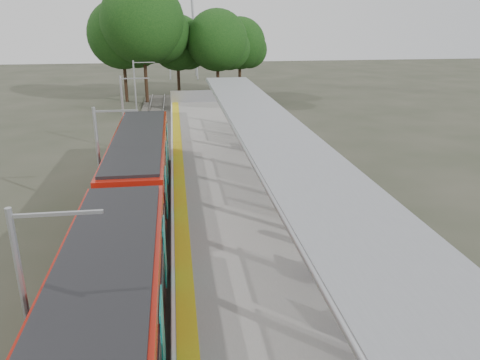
# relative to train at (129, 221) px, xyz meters

# --- Properties ---
(trackbed) EXTENTS (3.00, 70.00, 0.24)m
(trackbed) POSITION_rel_train_xyz_m (-0.00, 6.45, -1.93)
(trackbed) COLOR #59544C
(trackbed) RESTS_ON ground
(platform) EXTENTS (6.00, 50.00, 1.00)m
(platform) POSITION_rel_train_xyz_m (4.50, 6.45, -1.55)
(platform) COLOR gray
(platform) RESTS_ON ground
(tactile_strip) EXTENTS (0.60, 50.00, 0.02)m
(tactile_strip) POSITION_rel_train_xyz_m (1.95, 6.45, -1.04)
(tactile_strip) COLOR yellow
(tactile_strip) RESTS_ON platform
(end_fence) EXTENTS (6.00, 0.10, 1.20)m
(end_fence) POSITION_rel_train_xyz_m (4.50, 31.40, -0.45)
(end_fence) COLOR #9EA0A5
(end_fence) RESTS_ON platform
(train) EXTENTS (2.74, 27.60, 3.62)m
(train) POSITION_rel_train_xyz_m (0.00, 0.00, 0.00)
(train) COLOR black
(train) RESTS_ON ground
(canopy) EXTENTS (3.27, 38.00, 3.66)m
(canopy) POSITION_rel_train_xyz_m (6.11, 2.64, 2.15)
(canopy) COLOR #9EA0A5
(canopy) RESTS_ON platform
(tree_cluster) EXTENTS (20.54, 13.38, 13.21)m
(tree_cluster) POSITION_rel_train_xyz_m (1.58, 38.59, 5.43)
(tree_cluster) COLOR #382316
(tree_cluster) RESTS_ON ground
(catenary_masts) EXTENTS (2.08, 48.16, 5.40)m
(catenary_masts) POSITION_rel_train_xyz_m (-1.72, 5.45, 0.86)
(catenary_masts) COLOR #9EA0A5
(catenary_masts) RESTS_ON ground
(bench_near) EXTENTS (0.77, 1.55, 1.02)m
(bench_near) POSITION_rel_train_xyz_m (6.80, -6.41, -0.52)
(bench_near) COLOR #110E4A
(bench_near) RESTS_ON platform
(bench_mid) EXTENTS (0.55, 1.44, 0.96)m
(bench_mid) POSITION_rel_train_xyz_m (6.63, -3.36, -0.55)
(bench_mid) COLOR #110E4A
(bench_mid) RESTS_ON platform
(bench_far) EXTENTS (0.47, 1.55, 1.06)m
(bench_far) POSITION_rel_train_xyz_m (7.11, 12.76, -0.50)
(bench_far) COLOR #110E4A
(bench_far) RESTS_ON platform
(info_pillar_far) EXTENTS (0.37, 0.37, 1.64)m
(info_pillar_far) POSITION_rel_train_xyz_m (6.48, 2.37, -0.34)
(info_pillar_far) COLOR beige
(info_pillar_far) RESTS_ON platform
(litter_bin) EXTENTS (0.61, 0.61, 0.98)m
(litter_bin) POSITION_rel_train_xyz_m (6.58, -0.77, -0.56)
(litter_bin) COLOR #9EA0A5
(litter_bin) RESTS_ON platform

